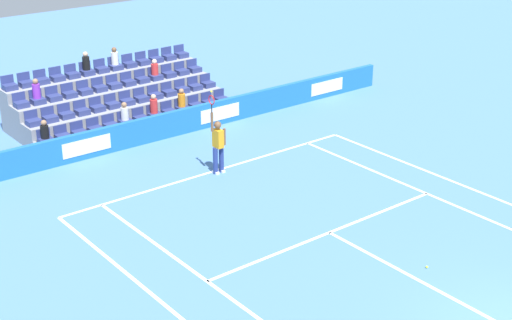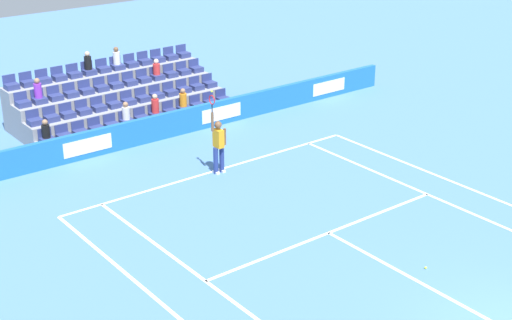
# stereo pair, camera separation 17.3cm
# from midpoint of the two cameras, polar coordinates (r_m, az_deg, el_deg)

# --- Properties ---
(line_baseline) EXTENTS (10.97, 0.10, 0.01)m
(line_baseline) POSITION_cam_midpoint_polar(r_m,az_deg,el_deg) (24.98, -2.92, -0.82)
(line_baseline) COLOR white
(line_baseline) RESTS_ON ground
(line_service) EXTENTS (8.23, 0.10, 0.01)m
(line_service) POSITION_cam_midpoint_polar(r_m,az_deg,el_deg) (21.14, 5.72, -5.46)
(line_service) COLOR white
(line_service) RESTS_ON ground
(line_centre_service) EXTENTS (0.10, 6.40, 0.01)m
(line_centre_service) POSITION_cam_midpoint_polar(r_m,az_deg,el_deg) (19.27, 12.31, -8.89)
(line_centre_service) COLOR white
(line_centre_service) RESTS_ON ground
(line_singles_sideline_left) EXTENTS (0.10, 11.89, 0.01)m
(line_singles_sideline_left) POSITION_cam_midpoint_polar(r_m,az_deg,el_deg) (18.56, -2.74, -9.66)
(line_singles_sideline_left) COLOR white
(line_singles_sideline_left) RESTS_ON ground
(line_singles_sideline_right) EXTENTS (0.10, 11.89, 0.01)m
(line_singles_sideline_right) POSITION_cam_midpoint_polar(r_m,az_deg,el_deg) (23.65, 13.78, -2.88)
(line_singles_sideline_right) COLOR white
(line_singles_sideline_right) RESTS_ON ground
(line_doubles_sideline_left) EXTENTS (0.10, 11.89, 0.01)m
(line_doubles_sideline_left) POSITION_cam_midpoint_polar(r_m,az_deg,el_deg) (17.94, -6.38, -11.03)
(line_doubles_sideline_left) COLOR white
(line_doubles_sideline_left) RESTS_ON ground
(line_doubles_sideline_right) EXTENTS (0.10, 11.89, 0.01)m
(line_doubles_sideline_right) POSITION_cam_midpoint_polar(r_m,az_deg,el_deg) (24.66, 15.79, -2.01)
(line_doubles_sideline_right) COLOR white
(line_doubles_sideline_right) RESTS_ON ground
(line_centre_mark) EXTENTS (0.10, 0.20, 0.01)m
(line_centre_mark) POSITION_cam_midpoint_polar(r_m,az_deg,el_deg) (24.91, -2.78, -0.89)
(line_centre_mark) COLOR white
(line_centre_mark) RESTS_ON ground
(sponsor_barrier) EXTENTS (22.32, 0.22, 0.95)m
(sponsor_barrier) POSITION_cam_midpoint_polar(r_m,az_deg,el_deg) (27.66, -7.27, 2.42)
(sponsor_barrier) COLOR #1E66AD
(sponsor_barrier) RESTS_ON ground
(tennis_player) EXTENTS (0.53, 0.36, 2.85)m
(tennis_player) POSITION_cam_midpoint_polar(r_m,az_deg,el_deg) (24.48, -2.65, 1.18)
(tennis_player) COLOR navy
(tennis_player) RESTS_ON ground
(stadium_stand) EXTENTS (8.06, 3.80, 2.60)m
(stadium_stand) POSITION_cam_midpoint_polar(r_m,az_deg,el_deg) (30.04, -10.20, 4.28)
(stadium_stand) COLOR gray
(stadium_stand) RESTS_ON ground
(loose_tennis_ball) EXTENTS (0.07, 0.07, 0.07)m
(loose_tennis_ball) POSITION_cam_midpoint_polar(r_m,az_deg,el_deg) (19.82, 12.88, -7.90)
(loose_tennis_ball) COLOR #D1E533
(loose_tennis_ball) RESTS_ON ground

